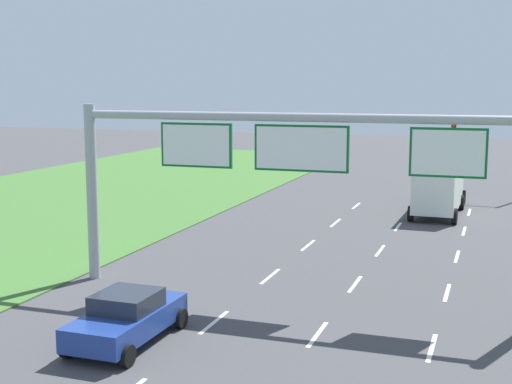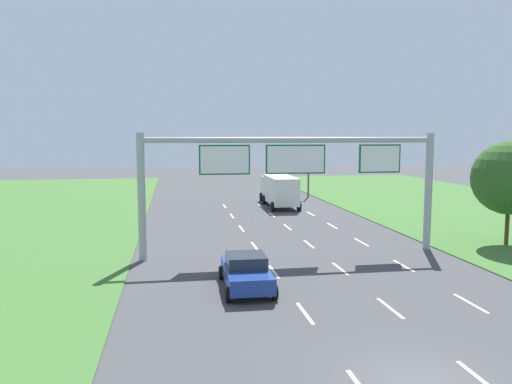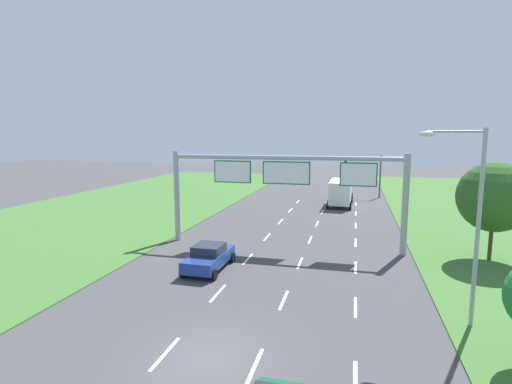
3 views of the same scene
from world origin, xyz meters
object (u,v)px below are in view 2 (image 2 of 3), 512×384
Objects in this scene: sign_gantry at (294,169)px; traffic_light_mast at (292,163)px; car_lead_silver at (246,272)px; box_truck at (279,189)px; roadside_tree_mid at (510,178)px.

traffic_light_mast is at bearing 76.66° from sign_gantry.
sign_gantry reaches higher than traffic_light_mast.
car_lead_silver is 8.17m from sign_gantry.
sign_gantry is at bearing -98.53° from box_truck.
car_lead_silver is 0.53× the size of box_truck.
box_truck is at bearing 117.59° from roadside_tree_mid.
sign_gantry is at bearing 59.63° from car_lead_silver.
box_truck reaches higher than car_lead_silver.
sign_gantry is (3.64, 6.02, 4.16)m from car_lead_silver.
car_lead_silver is 0.69× the size of roadside_tree_mid.
car_lead_silver is at bearing -121.16° from sign_gantry.
roadside_tree_mid reaches higher than box_truck.
sign_gantry reaches higher than roadside_tree_mid.
sign_gantry reaches higher than box_truck.
roadside_tree_mid is at bearing 0.20° from sign_gantry.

